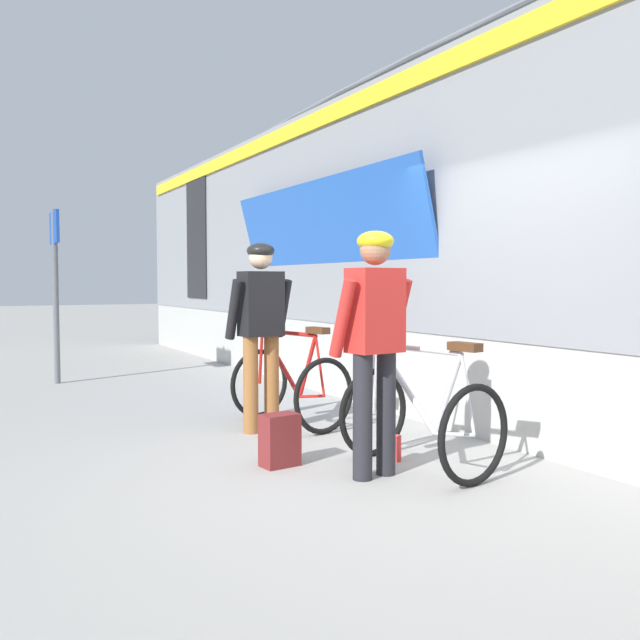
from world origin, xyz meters
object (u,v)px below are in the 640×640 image
(bicycle_near_silver, at_px, (421,417))
(bicycle_far_red, at_px, (290,385))
(train_car, at_px, (511,232))
(platform_sign_post, at_px, (55,266))
(cyclist_far_in_dark, at_px, (261,319))
(cyclist_near_in_red, at_px, (375,331))
(backpack_on_platform, at_px, (280,440))
(water_bottle_near_the_bikes, at_px, (396,448))

(bicycle_near_silver, bearing_deg, bicycle_far_red, 94.60)
(train_car, xyz_separation_m, platform_sign_post, (-4.32, 4.20, -0.34))
(bicycle_far_red, relative_size, platform_sign_post, 0.50)
(cyclist_far_in_dark, distance_m, platform_sign_post, 4.38)
(cyclist_near_in_red, relative_size, bicycle_far_red, 1.47)
(cyclist_far_in_dark, height_order, backpack_on_platform, cyclist_far_in_dark)
(bicycle_near_silver, xyz_separation_m, bicycle_far_red, (-0.15, 1.89, 0.00))
(train_car, bearing_deg, cyclist_near_in_red, -149.88)
(cyclist_far_in_dark, distance_m, bicycle_near_silver, 1.96)
(cyclist_near_in_red, bearing_deg, bicycle_near_silver, -3.13)
(backpack_on_platform, xyz_separation_m, platform_sign_post, (-0.90, 5.33, 1.42))
(platform_sign_post, bearing_deg, train_car, -44.21)
(cyclist_near_in_red, bearing_deg, backpack_on_platform, 129.12)
(cyclist_far_in_dark, distance_m, bicycle_far_red, 0.75)
(train_car, height_order, water_bottle_near_the_bikes, train_car)
(cyclist_near_in_red, height_order, water_bottle_near_the_bikes, cyclist_near_in_red)
(cyclist_near_in_red, distance_m, bicycle_near_silver, 0.76)
(train_car, height_order, platform_sign_post, train_car)
(cyclist_far_in_dark, bearing_deg, platform_sign_post, 106.88)
(backpack_on_platform, bearing_deg, bicycle_far_red, 53.98)
(cyclist_near_in_red, relative_size, backpack_on_platform, 4.40)
(backpack_on_platform, height_order, water_bottle_near_the_bikes, backpack_on_platform)
(water_bottle_near_the_bikes, bearing_deg, bicycle_far_red, 95.18)
(bicycle_near_silver, relative_size, backpack_on_platform, 2.93)
(train_car, distance_m, bicycle_far_red, 3.12)
(bicycle_far_red, bearing_deg, water_bottle_near_the_bikes, -84.82)
(cyclist_near_in_red, height_order, bicycle_near_silver, cyclist_near_in_red)
(cyclist_near_in_red, xyz_separation_m, backpack_on_platform, (-0.47, 0.58, -0.85))
(cyclist_near_in_red, height_order, cyclist_far_in_dark, same)
(backpack_on_platform, xyz_separation_m, water_bottle_near_the_bikes, (0.86, -0.31, -0.10))
(bicycle_far_red, relative_size, water_bottle_near_the_bikes, 5.87)
(train_car, height_order, bicycle_far_red, train_car)
(backpack_on_platform, bearing_deg, cyclist_far_in_dark, 66.20)
(cyclist_near_in_red, distance_m, platform_sign_post, 6.10)
(cyclist_near_in_red, bearing_deg, water_bottle_near_the_bikes, 35.44)
(bicycle_far_red, xyz_separation_m, platform_sign_post, (-1.62, 4.04, 1.22))
(train_car, height_order, bicycle_near_silver, train_car)
(train_car, relative_size, backpack_on_platform, 47.34)
(bicycle_far_red, height_order, water_bottle_near_the_bikes, bicycle_far_red)
(cyclist_near_in_red, relative_size, cyclist_far_in_dark, 1.00)
(cyclist_near_in_red, xyz_separation_m, water_bottle_near_the_bikes, (0.39, 0.28, -0.95))
(bicycle_far_red, xyz_separation_m, backpack_on_platform, (-0.72, -1.29, -0.20))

